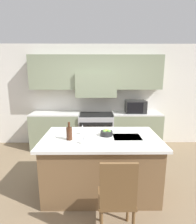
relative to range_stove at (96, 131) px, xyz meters
name	(u,v)px	position (x,y,z in m)	size (l,w,h in m)	color
ground_plane	(96,192)	(0.00, -1.85, -0.46)	(10.00, 10.00, 0.00)	#7A664C
back_cabinetry	(96,87)	(0.00, 0.27, 1.13)	(10.00, 0.46, 2.70)	silver
back_counter	(96,130)	(0.00, 0.02, 0.02)	(3.37, 0.62, 0.95)	gray
range_stove	(96,131)	(0.00, 0.00, 0.00)	(0.87, 0.70, 0.91)	#B7B7BC
microwave	(135,107)	(1.02, 0.02, 0.65)	(0.51, 0.38, 0.32)	black
kitchen_island	(101,164)	(0.08, -1.77, 0.02)	(1.86, 1.08, 0.94)	brown
island_chair	(117,196)	(0.24, -2.69, 0.12)	(0.42, 0.40, 1.04)	brown
wine_bottle	(69,133)	(-0.40, -1.88, 0.59)	(0.09, 0.09, 0.28)	#422314
wine_glass_near	(85,137)	(-0.15, -2.06, 0.60)	(0.07, 0.07, 0.16)	white
wine_glass_far	(82,128)	(-0.23, -1.64, 0.60)	(0.07, 0.07, 0.16)	white
fruit_bowl	(107,133)	(0.18, -1.70, 0.53)	(0.20, 0.20, 0.10)	black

